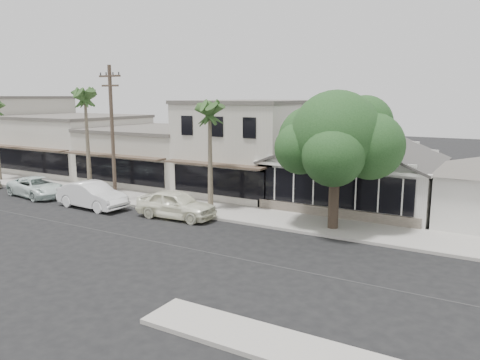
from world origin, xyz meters
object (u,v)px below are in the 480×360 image
Objects in this scene: utility_pole at (112,131)px; car_1 at (92,195)px; car_0 at (176,204)px; car_2 at (37,187)px; shade_tree at (336,139)px.

car_1 is (-0.22, -1.78, -3.96)m from utility_pole.
utility_pole reaches higher than car_0.
car_2 is (-12.17, -0.29, -0.12)m from car_0.
utility_pole is at bearing -4.08° from car_1.
shade_tree is at bearing 5.20° from utility_pole.
utility_pole reaches higher than car_2.
car_2 is at bearing 88.83° from car_1.
shade_tree is at bearing -78.34° from car_0.
utility_pole reaches higher than shade_tree.
car_0 is at bearing -10.16° from utility_pole.
shade_tree is (8.70, 2.40, 4.03)m from car_0.
car_1 reaches higher than car_2.
car_1 reaches higher than car_0.
car_2 is at bearing -167.68° from utility_pole.
car_1 is (-6.17, -0.71, 0.01)m from car_0.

